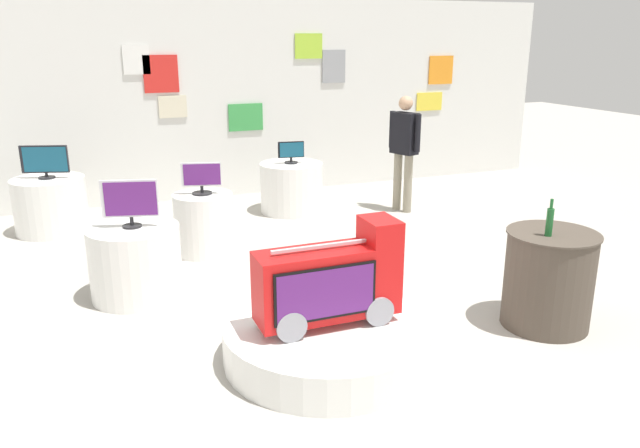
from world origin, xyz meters
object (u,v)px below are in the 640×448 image
object	(u,v)px
tv_on_center_rear	(291,152)
display_pedestal_right_rear	(51,205)
display_pedestal_left_rear	(204,224)
main_display_pedestal	(327,341)
novelty_firetruck_tv	(331,284)
display_pedestal_center_rear	(292,187)
tv_on_left_rear	(201,177)
side_table_round	(548,279)
shopper_browsing_near_truck	(404,145)
tv_on_far_right	(130,201)
tv_on_right_rear	(45,161)
display_pedestal_far_right	(136,262)
bottle_on_side_table	(550,221)

from	to	relation	value
tv_on_center_rear	display_pedestal_right_rear	distance (m)	3.25
display_pedestal_left_rear	tv_on_center_rear	xyz separation A→B (m)	(1.53, 1.31, 0.52)
main_display_pedestal	novelty_firetruck_tv	bearing A→B (deg)	-17.01
display_pedestal_left_rear	display_pedestal_center_rear	xyz separation A→B (m)	(1.53, 1.31, 0.00)
display_pedestal_center_rear	tv_on_left_rear	bearing A→B (deg)	-139.19
tv_on_center_rear	side_table_round	size ratio (longest dim) A/B	0.44
display_pedestal_left_rear	main_display_pedestal	bearing A→B (deg)	-82.10
novelty_firetruck_tv	shopper_browsing_near_truck	xyz separation A→B (m)	(2.61, 3.59, 0.34)
display_pedestal_center_rear	side_table_round	bearing A→B (deg)	-78.68
novelty_firetruck_tv	tv_on_far_right	bearing A→B (deg)	125.37
tv_on_right_rear	display_pedestal_far_right	bearing A→B (deg)	-72.52
tv_on_center_rear	shopper_browsing_near_truck	world-z (taller)	shopper_browsing_near_truck
bottle_on_side_table	side_table_round	bearing A→B (deg)	25.61
display_pedestal_center_rear	display_pedestal_right_rear	xyz separation A→B (m)	(-3.20, 0.22, 0.00)
novelty_firetruck_tv	tv_on_right_rear	size ratio (longest dim) A/B	1.96
novelty_firetruck_tv	shopper_browsing_near_truck	world-z (taller)	shopper_browsing_near_truck
display_pedestal_far_right	display_pedestal_right_rear	bearing A→B (deg)	107.48
tv_on_left_rear	side_table_round	size ratio (longest dim) A/B	0.52
novelty_firetruck_tv	tv_on_far_right	distance (m)	2.23
display_pedestal_center_rear	tv_on_far_right	bearing A→B (deg)	-135.57
main_display_pedestal	bottle_on_side_table	bearing A→B (deg)	-6.16
display_pedestal_center_rear	bottle_on_side_table	bearing A→B (deg)	-80.16
display_pedestal_center_rear	bottle_on_side_table	distance (m)	4.45
tv_on_right_rear	shopper_browsing_near_truck	xyz separation A→B (m)	(4.70, -0.77, 0.03)
main_display_pedestal	side_table_round	xyz separation A→B (m)	(1.99, -0.15, 0.28)
display_pedestal_far_right	shopper_browsing_near_truck	world-z (taller)	shopper_browsing_near_truck
display_pedestal_right_rear	bottle_on_side_table	size ratio (longest dim) A/B	2.85
tv_on_left_rear	display_pedestal_center_rear	xyz separation A→B (m)	(1.53, 1.32, -0.55)
bottle_on_side_table	display_pedestal_far_right	bearing A→B (deg)	147.53
display_pedestal_right_rear	tv_on_right_rear	bearing A→B (deg)	-71.83
display_pedestal_right_rear	display_pedestal_far_right	size ratio (longest dim) A/B	1.04
bottle_on_side_table	shopper_browsing_near_truck	bearing A→B (deg)	78.84
main_display_pedestal	shopper_browsing_near_truck	bearing A→B (deg)	53.66
display_pedestal_right_rear	tv_on_far_right	xyz separation A→B (m)	(0.81, -2.56, 0.61)
main_display_pedestal	novelty_firetruck_tv	distance (m)	0.48
tv_on_right_rear	tv_on_far_right	bearing A→B (deg)	-72.52
display_pedestal_center_rear	bottle_on_side_table	world-z (taller)	bottle_on_side_table
tv_on_center_rear	tv_on_right_rear	xyz separation A→B (m)	(-3.20, 0.22, 0.06)
tv_on_left_rear	bottle_on_side_table	world-z (taller)	bottle_on_side_table
tv_on_left_rear	tv_on_right_rear	distance (m)	2.27
display_pedestal_left_rear	display_pedestal_right_rear	xyz separation A→B (m)	(-1.67, 1.53, 0.00)
bottle_on_side_table	shopper_browsing_near_truck	xyz separation A→B (m)	(0.75, 3.79, -0.01)
novelty_firetruck_tv	display_pedestal_far_right	bearing A→B (deg)	125.33
display_pedestal_left_rear	display_pedestal_far_right	bearing A→B (deg)	-130.15
main_display_pedestal	display_pedestal_center_rear	bearing A→B (deg)	74.66
display_pedestal_center_rear	tv_on_right_rear	xyz separation A→B (m)	(-3.20, 0.22, 0.58)
display_pedestal_left_rear	side_table_round	world-z (taller)	side_table_round
display_pedestal_right_rear	tv_on_far_right	world-z (taller)	tv_on_far_right
novelty_firetruck_tv	display_pedestal_right_rear	distance (m)	4.84
display_pedestal_far_right	novelty_firetruck_tv	bearing A→B (deg)	-54.67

